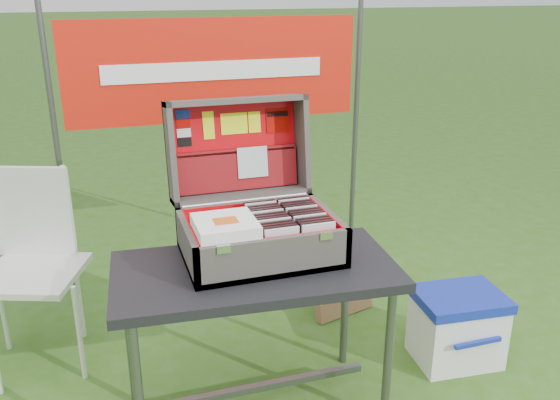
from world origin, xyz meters
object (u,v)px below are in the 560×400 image
object	(u,v)px
chair	(32,276)
cardboard_box	(343,282)
suitcase	(255,184)
cooler	(457,327)
table	(256,342)

from	to	relation	value
chair	cardboard_box	size ratio (longest dim) A/B	2.50
suitcase	cooler	world-z (taller)	suitcase
suitcase	chair	distance (m)	1.18
table	cooler	distance (m)	1.04
table	suitcase	distance (m)	0.66
table	suitcase	size ratio (longest dim) A/B	1.81
table	cardboard_box	bearing A→B (deg)	48.06
cooler	chair	world-z (taller)	chair
table	chair	size ratio (longest dim) A/B	1.18
table	chair	xyz separation A→B (m)	(-0.89, 0.65, 0.12)
cooler	cardboard_box	xyz separation A→B (m)	(-0.35, 0.57, 0.01)
suitcase	cooler	xyz separation A→B (m)	(0.98, -0.08, -0.81)
table	cooler	world-z (taller)	table
chair	cardboard_box	xyz separation A→B (m)	(1.56, -0.01, -0.28)
suitcase	table	bearing A→B (deg)	-107.37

